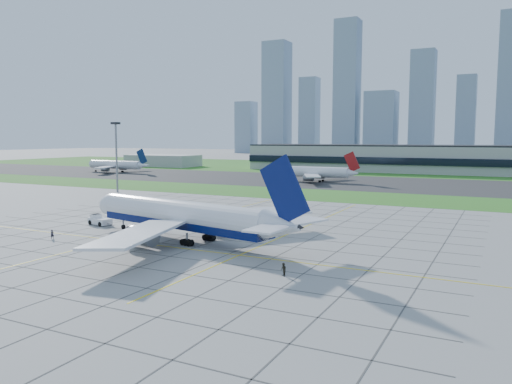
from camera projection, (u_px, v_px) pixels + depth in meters
ground at (161, 243)px, 94.57m from camera, size 1400.00×1400.00×0.00m
grass_median at (321, 195)px, 174.39m from camera, size 700.00×35.00×0.04m
asphalt_taxiway at (362, 182)px, 223.17m from camera, size 700.00×75.00×0.04m
grass_far at (407, 169)px, 320.73m from camera, size 700.00×145.00×0.04m
apron_markings at (196, 233)px, 104.21m from camera, size 120.00×130.00×0.03m
terminal at (472, 159)px, 279.63m from camera, size 260.00×43.00×15.80m
service_block at (163, 161)px, 352.26m from camera, size 50.00×25.00×8.00m
light_mast at (116, 148)px, 181.92m from camera, size 2.50×2.50×25.60m
city_skyline at (444, 103)px, 553.32m from camera, size 523.00×32.40×160.00m
airliner at (183, 216)px, 96.69m from camera, size 54.14×54.30×17.23m
pushback_tug at (99, 220)px, 114.44m from camera, size 8.62×3.95×2.37m
crew_near at (52, 234)px, 98.39m from camera, size 0.62×0.77×1.84m
crew_far at (283, 270)px, 71.72m from camera, size 1.19×1.20×1.95m
distant_jet_0 at (116, 165)px, 288.62m from camera, size 40.67×42.66×14.08m
distant_jet_1 at (317, 172)px, 225.99m from camera, size 34.98×42.66×14.08m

